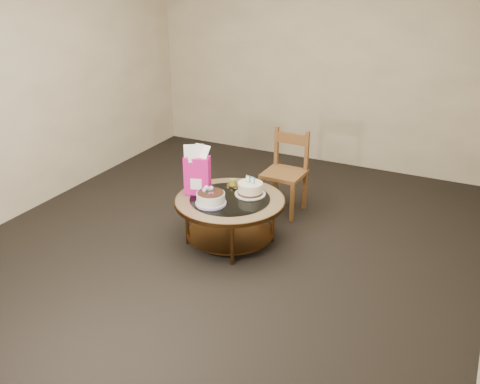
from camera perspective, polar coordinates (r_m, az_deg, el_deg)
The scene contains 8 objects.
ground at distance 5.10m, azimuth -1.05°, elevation -5.35°, with size 5.00×5.00×0.00m, color black.
room_walls at distance 4.55m, azimuth -1.20°, elevation 11.82°, with size 4.52×5.02×2.61m.
coffee_table at distance 4.93m, azimuth -1.08°, elevation -1.52°, with size 1.02×1.02×0.46m.
decorated_cake at distance 4.76m, azimuth -3.15°, elevation -0.73°, with size 0.28×0.28×0.16m.
cream_cake at distance 4.95m, azimuth 1.10°, elevation 0.34°, with size 0.29×0.29×0.18m.
gift_bag at distance 4.93m, azimuth -4.59°, elevation 2.34°, with size 0.26×0.22×0.47m.
pillar_candle at distance 5.13m, azimuth -0.79°, elevation 0.87°, with size 0.12×0.12×0.09m.
dining_chair at distance 5.57m, azimuth 4.88°, elevation 2.17°, with size 0.41×0.41×0.86m.
Camera 1 is at (2.06, -3.94, 2.51)m, focal length 40.00 mm.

